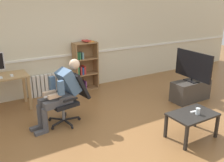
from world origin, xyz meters
TOP-DOWN VIEW (x-y plane):
  - ground_plane at (0.00, 0.00)m, footprint 18.00×18.00m
  - back_wall at (0.00, 2.65)m, footprint 12.00×0.13m
  - computer_mouse at (-1.53, 2.03)m, footprint 0.06×0.10m
  - bookshelf at (0.28, 2.44)m, footprint 0.61×0.29m
  - radiator at (-0.70, 2.54)m, footprint 0.85×0.08m
  - office_chair at (-0.71, 0.98)m, footprint 0.82×0.63m
  - person_seated at (-0.88, 0.95)m, footprint 1.03×0.46m
  - tv_stand at (2.06, 0.50)m, footprint 0.93×0.41m
  - tv_screen at (2.07, 0.50)m, footprint 0.21×1.03m
  - coffee_table at (0.81, -0.65)m, footprint 0.79×0.51m
  - drinking_glass at (0.86, -0.71)m, footprint 0.07×0.07m
  - spare_remote at (0.88, -0.63)m, footprint 0.15×0.05m

SIDE VIEW (x-z plane):
  - ground_plane at x=0.00m, z-range 0.00..0.00m
  - tv_stand at x=2.06m, z-range 0.00..0.47m
  - radiator at x=-0.70m, z-range 0.00..0.53m
  - coffee_table at x=0.81m, z-range 0.16..0.61m
  - spare_remote at x=0.88m, z-range 0.45..0.47m
  - drinking_glass at x=0.86m, z-range 0.45..0.56m
  - office_chair at x=-0.71m, z-range 0.04..1.00m
  - bookshelf at x=0.28m, z-range -0.04..1.24m
  - person_seated at x=-0.88m, z-range 0.04..1.25m
  - computer_mouse at x=-1.53m, z-range 0.76..0.79m
  - tv_screen at x=2.07m, z-range 0.48..1.17m
  - back_wall at x=0.00m, z-range 0.00..2.70m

